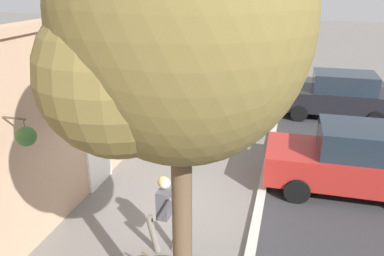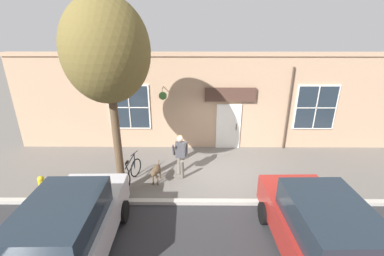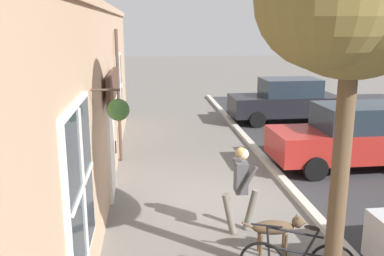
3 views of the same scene
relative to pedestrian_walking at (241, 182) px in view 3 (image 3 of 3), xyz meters
The scene contains 6 objects.
ground_plane 1.81m from the pedestrian_walking, 103.73° to the left, with size 90.00×90.00×0.00m, color #66605B.
storefront_facade 3.29m from the pedestrian_walking, 151.22° to the left, with size 0.95×18.00×4.29m.
pedestrian_walking is the anchor object (origin of this frame).
dog_on_leash 1.09m from the pedestrian_walking, 62.63° to the right, with size 1.12×0.31×0.70m.
parked_car_mid_block 5.12m from the pedestrian_walking, 41.27° to the left, with size 4.34×2.01×1.75m.
parked_car_far_end 9.89m from the pedestrian_walking, 67.07° to the left, with size 4.34×2.01×1.75m.
Camera 3 is at (-1.35, -8.78, 3.83)m, focal length 40.00 mm.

